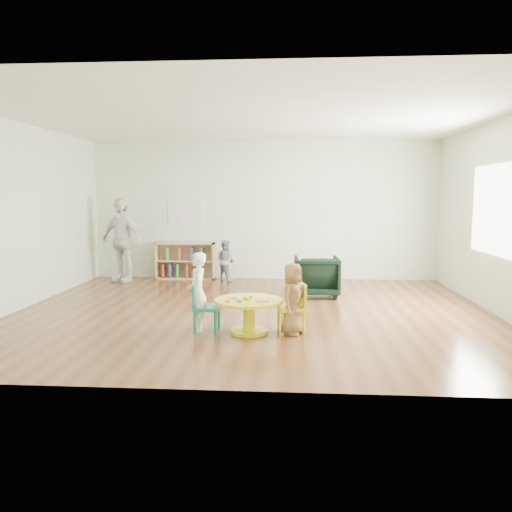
{
  "coord_description": "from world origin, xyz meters",
  "views": [
    {
      "loc": [
        0.56,
        -7.18,
        1.7
      ],
      "look_at": [
        0.07,
        -0.3,
        0.87
      ],
      "focal_mm": 35.0,
      "sensor_mm": 36.0,
      "label": 1
    }
  ],
  "objects_px": {
    "kid_chair_right": "(295,306)",
    "child_right": "(292,299)",
    "bookshelf": "(185,261)",
    "adult_caretaker": "(122,240)",
    "activity_table": "(249,310)",
    "armchair": "(317,276)",
    "child_left": "(198,292)",
    "kid_chair_left": "(203,306)",
    "toddler": "(225,261)"
  },
  "relations": [
    {
      "from": "toddler",
      "to": "kid_chair_right",
      "type": "bearing_deg",
      "value": 144.35
    },
    {
      "from": "child_left",
      "to": "activity_table",
      "type": "bearing_deg",
      "value": 72.43
    },
    {
      "from": "child_right",
      "to": "activity_table",
      "type": "bearing_deg",
      "value": 110.35
    },
    {
      "from": "armchair",
      "to": "child_right",
      "type": "xyz_separation_m",
      "value": [
        -0.41,
        -2.38,
        0.1
      ]
    },
    {
      "from": "kid_chair_left",
      "to": "armchair",
      "type": "bearing_deg",
      "value": 147.93
    },
    {
      "from": "child_left",
      "to": "toddler",
      "type": "relative_size",
      "value": 1.19
    },
    {
      "from": "kid_chair_right",
      "to": "toddler",
      "type": "bearing_deg",
      "value": 8.3
    },
    {
      "from": "bookshelf",
      "to": "armchair",
      "type": "xyz_separation_m",
      "value": [
        2.61,
        -1.63,
        -0.02
      ]
    },
    {
      "from": "kid_chair_left",
      "to": "bookshelf",
      "type": "relative_size",
      "value": 0.5
    },
    {
      "from": "activity_table",
      "to": "child_left",
      "type": "height_order",
      "value": "child_left"
    },
    {
      "from": "bookshelf",
      "to": "adult_caretaker",
      "type": "bearing_deg",
      "value": -159.92
    },
    {
      "from": "kid_chair_left",
      "to": "armchair",
      "type": "relative_size",
      "value": 0.8
    },
    {
      "from": "bookshelf",
      "to": "adult_caretaker",
      "type": "distance_m",
      "value": 1.33
    },
    {
      "from": "activity_table",
      "to": "armchair",
      "type": "relative_size",
      "value": 1.13
    },
    {
      "from": "activity_table",
      "to": "kid_chair_left",
      "type": "bearing_deg",
      "value": 175.89
    },
    {
      "from": "child_left",
      "to": "adult_caretaker",
      "type": "xyz_separation_m",
      "value": [
        -2.17,
        3.5,
        0.33
      ]
    },
    {
      "from": "adult_caretaker",
      "to": "armchair",
      "type": "bearing_deg",
      "value": 6.02
    },
    {
      "from": "toddler",
      "to": "activity_table",
      "type": "bearing_deg",
      "value": 135.86
    },
    {
      "from": "child_left",
      "to": "adult_caretaker",
      "type": "distance_m",
      "value": 4.14
    },
    {
      "from": "kid_chair_right",
      "to": "child_left",
      "type": "bearing_deg",
      "value": 78.66
    },
    {
      "from": "kid_chair_left",
      "to": "child_left",
      "type": "distance_m",
      "value": 0.19
    },
    {
      "from": "bookshelf",
      "to": "adult_caretaker",
      "type": "height_order",
      "value": "adult_caretaker"
    },
    {
      "from": "kid_chair_left",
      "to": "child_right",
      "type": "relative_size",
      "value": 0.68
    },
    {
      "from": "activity_table",
      "to": "adult_caretaker",
      "type": "height_order",
      "value": "adult_caretaker"
    },
    {
      "from": "bookshelf",
      "to": "child_left",
      "type": "height_order",
      "value": "child_left"
    },
    {
      "from": "bookshelf",
      "to": "toddler",
      "type": "distance_m",
      "value": 0.92
    },
    {
      "from": "child_left",
      "to": "adult_caretaker",
      "type": "relative_size",
      "value": 0.6
    },
    {
      "from": "adult_caretaker",
      "to": "kid_chair_right",
      "type": "bearing_deg",
      "value": -22.09
    },
    {
      "from": "child_right",
      "to": "child_left",
      "type": "bearing_deg",
      "value": 109.55
    },
    {
      "from": "child_right",
      "to": "toddler",
      "type": "distance_m",
      "value": 3.95
    },
    {
      "from": "bookshelf",
      "to": "adult_caretaker",
      "type": "relative_size",
      "value": 0.72
    },
    {
      "from": "armchair",
      "to": "toddler",
      "type": "height_order",
      "value": "toddler"
    },
    {
      "from": "activity_table",
      "to": "bookshelf",
      "type": "xyz_separation_m",
      "value": [
        -1.66,
        3.98,
        0.07
      ]
    },
    {
      "from": "armchair",
      "to": "child_left",
      "type": "distance_m",
      "value": 2.81
    },
    {
      "from": "kid_chair_left",
      "to": "toddler",
      "type": "height_order",
      "value": "toddler"
    },
    {
      "from": "activity_table",
      "to": "armchair",
      "type": "height_order",
      "value": "armchair"
    },
    {
      "from": "kid_chair_right",
      "to": "bookshelf",
      "type": "bearing_deg",
      "value": 17.45
    },
    {
      "from": "activity_table",
      "to": "kid_chair_left",
      "type": "height_order",
      "value": "kid_chair_left"
    },
    {
      "from": "child_right",
      "to": "adult_caretaker",
      "type": "bearing_deg",
      "value": 66.61
    },
    {
      "from": "adult_caretaker",
      "to": "child_right",
      "type": "bearing_deg",
      "value": -23.14
    },
    {
      "from": "bookshelf",
      "to": "armchair",
      "type": "relative_size",
      "value": 1.59
    },
    {
      "from": "activity_table",
      "to": "child_left",
      "type": "relative_size",
      "value": 0.85
    },
    {
      "from": "activity_table",
      "to": "adult_caretaker",
      "type": "xyz_separation_m",
      "value": [
        -2.82,
        3.56,
        0.54
      ]
    },
    {
      "from": "kid_chair_left",
      "to": "kid_chair_right",
      "type": "distance_m",
      "value": 1.15
    },
    {
      "from": "kid_chair_right",
      "to": "child_right",
      "type": "bearing_deg",
      "value": 151.25
    },
    {
      "from": "activity_table",
      "to": "toddler",
      "type": "bearing_deg",
      "value": 101.99
    },
    {
      "from": "armchair",
      "to": "adult_caretaker",
      "type": "relative_size",
      "value": 0.45
    },
    {
      "from": "activity_table",
      "to": "child_right",
      "type": "relative_size",
      "value": 0.95
    },
    {
      "from": "activity_table",
      "to": "kid_chair_right",
      "type": "xyz_separation_m",
      "value": [
        0.57,
        0.07,
        0.04
      ]
    },
    {
      "from": "kid_chair_right",
      "to": "adult_caretaker",
      "type": "xyz_separation_m",
      "value": [
        -3.39,
        3.49,
        0.5
      ]
    }
  ]
}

